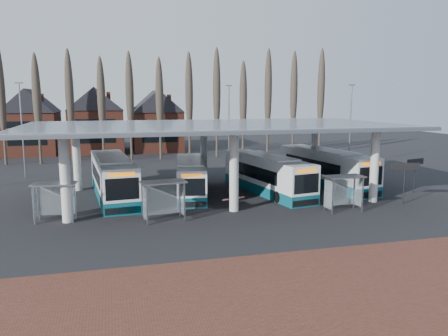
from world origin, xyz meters
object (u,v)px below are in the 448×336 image
object	(u,v)px
bus_3	(325,168)
shelter_2	(343,185)
shelter_1	(163,192)
bus_1	(190,178)
bus_0	(113,178)
shelter_0	(55,193)
bus_2	(266,175)

from	to	relation	value
bus_3	shelter_2	distance (m)	9.91
shelter_1	bus_1	bearing A→B (deg)	60.68
bus_1	bus_3	world-z (taller)	bus_3
bus_3	shelter_1	world-z (taller)	bus_3
bus_1	bus_3	distance (m)	13.48
bus_0	bus_3	distance (m)	20.21
shelter_0	bus_3	bearing A→B (deg)	22.22
bus_2	shelter_2	xyz separation A→B (m)	(3.31, -7.74, 0.37)
bus_3	shelter_0	xyz separation A→B (m)	(-24.16, -6.80, 0.29)
bus_1	shelter_1	world-z (taller)	bus_1
bus_3	shelter_0	size ratio (longest dim) A/B	4.27
bus_2	shelter_2	bearing A→B (deg)	-76.80
shelter_1	bus_0	bearing A→B (deg)	104.49
bus_1	shelter_0	world-z (taller)	bus_1
shelter_0	bus_2	bearing A→B (deg)	23.16
bus_1	bus_3	bearing A→B (deg)	10.11
bus_3	shelter_0	world-z (taller)	bus_3
bus_2	shelter_2	world-z (taller)	bus_2
bus_2	shelter_1	xyz separation A→B (m)	(-10.20, -7.02, 0.45)
bus_2	shelter_0	xyz separation A→B (m)	(-17.49, -5.24, 0.37)
shelter_0	shelter_1	distance (m)	7.51
bus_0	shelter_1	xyz separation A→B (m)	(3.34, -8.48, 0.37)
bus_1	shelter_0	xyz separation A→B (m)	(-10.69, -6.49, 0.53)
bus_3	shelter_1	size ratio (longest dim) A/B	4.09
shelter_0	shelter_2	xyz separation A→B (m)	(20.80, -2.51, 0.00)
shelter_1	shelter_2	bearing A→B (deg)	-10.07
bus_3	shelter_1	distance (m)	18.94
bus_0	bus_2	bearing A→B (deg)	-11.64
shelter_0	shelter_1	bearing A→B (deg)	-7.25
bus_0	bus_2	distance (m)	13.62
bus_1	shelter_0	distance (m)	12.52
bus_3	shelter_0	bearing A→B (deg)	-172.11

